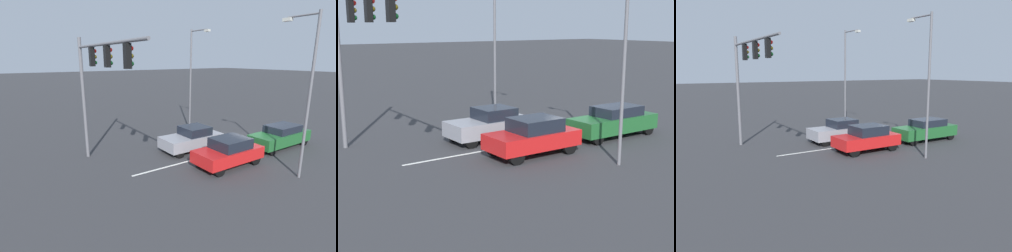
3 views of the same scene
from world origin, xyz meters
TOP-DOWN VIEW (x-y plane):
  - ground_plane at (0.00, 0.00)m, footprint 240.00×240.00m
  - lane_stripe_left_divider at (0.00, 1.80)m, footprint 0.12×15.60m
  - car_red_leftlane_front at (-1.73, 4.34)m, footprint 1.86×4.06m
  - car_gray_midlane_front at (1.53, 4.38)m, footprint 1.86×4.18m
  - car_darkgreen_leftlane_second at (-1.41, -1.05)m, footprint 1.74×4.76m
  - traffic_signal_gantry at (1.68, 10.58)m, footprint 8.04×0.37m
  - street_lamp_right_shoulder at (5.26, 1.46)m, footprint 2.12×0.24m
  - street_lamp_left_shoulder at (-4.69, 2.43)m, footprint 1.86×0.24m

SIDE VIEW (x-z plane):
  - ground_plane at x=0.00m, z-range 0.00..0.00m
  - lane_stripe_left_divider at x=0.00m, z-range 0.00..0.01m
  - car_gray_midlane_front at x=1.53m, z-range 0.00..1.59m
  - car_darkgreen_leftlane_second at x=-1.41m, z-range 0.03..1.58m
  - car_red_leftlane_front at x=-1.73m, z-range 0.03..1.65m
  - street_lamp_left_shoulder at x=-4.69m, z-range 0.60..8.68m
  - street_lamp_right_shoulder at x=5.26m, z-range 0.64..8.84m
  - traffic_signal_gantry at x=1.68m, z-range 1.61..8.75m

